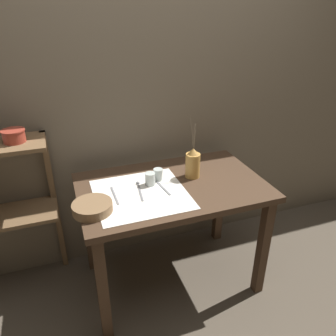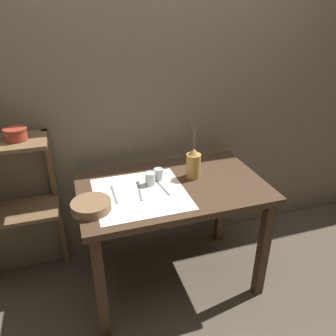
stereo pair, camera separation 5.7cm
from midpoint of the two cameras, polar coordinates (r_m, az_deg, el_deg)
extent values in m
plane|color=brown|center=(2.52, -0.10, -18.46)|extent=(12.00, 12.00, 0.00)
cube|color=#6B5E4C|center=(2.31, -4.16, 11.83)|extent=(7.00, 0.06, 2.40)
cube|color=#422D1E|center=(2.06, -0.11, -3.38)|extent=(1.16, 0.73, 0.04)
cube|color=#422D1E|center=(1.98, -12.18, -20.03)|extent=(0.06, 0.06, 0.74)
cube|color=#422D1E|center=(2.27, 15.48, -13.24)|extent=(0.06, 0.06, 0.74)
cube|color=#422D1E|center=(2.44, -14.39, -9.88)|extent=(0.06, 0.06, 0.74)
cube|color=#422D1E|center=(2.68, 8.26, -5.59)|extent=(0.06, 0.06, 0.74)
cube|color=brown|center=(2.32, -26.14, -7.42)|extent=(0.55, 0.30, 0.02)
cube|color=brown|center=(2.44, -19.70, -5.98)|extent=(0.04, 0.04, 1.08)
cube|color=white|center=(1.95, -5.58, -4.55)|extent=(0.54, 0.53, 0.00)
cylinder|color=#B7843D|center=(2.11, 3.54, 0.43)|extent=(0.09, 0.09, 0.16)
cone|color=#B7843D|center=(2.07, 3.62, 2.94)|extent=(0.07, 0.07, 0.04)
cylinder|color=brown|center=(2.03, 3.86, 5.00)|extent=(0.01, 0.02, 0.12)
cylinder|color=brown|center=(2.04, 3.67, 5.55)|extent=(0.02, 0.00, 0.15)
cylinder|color=brown|center=(2.03, 3.43, 6.33)|extent=(0.03, 0.02, 0.21)
cylinder|color=brown|center=(1.83, -13.91, -6.69)|extent=(0.22, 0.22, 0.05)
cylinder|color=#B7C1BC|center=(2.03, -3.94, -1.91)|extent=(0.06, 0.06, 0.08)
cylinder|color=#B7C1BC|center=(2.08, -2.54, -1.15)|extent=(0.06, 0.06, 0.08)
cube|color=gray|center=(1.96, -10.10, -4.71)|extent=(0.01, 0.21, 0.00)
cube|color=gray|center=(1.97, -5.69, -4.18)|extent=(0.04, 0.21, 0.00)
sphere|color=gray|center=(2.06, -6.07, -2.66)|extent=(0.02, 0.02, 0.02)
cube|color=gray|center=(2.01, -1.80, -3.37)|extent=(0.04, 0.21, 0.00)
sphere|color=gray|center=(2.09, -3.05, -2.04)|extent=(0.02, 0.02, 0.02)
cylinder|color=#9E3828|center=(2.09, -25.98, 5.04)|extent=(0.12, 0.12, 0.07)
cylinder|color=#9E3828|center=(2.08, -26.16, 5.88)|extent=(0.13, 0.13, 0.01)
camera|label=1|loc=(0.03, -90.83, -0.42)|focal=35.00mm
camera|label=2|loc=(0.03, 89.17, 0.42)|focal=35.00mm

